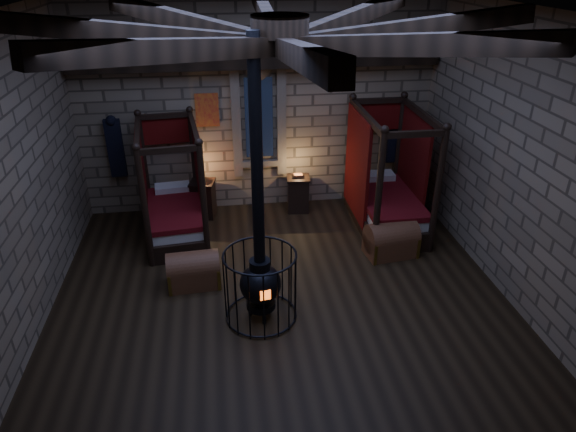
{
  "coord_description": "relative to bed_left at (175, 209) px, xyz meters",
  "views": [
    {
      "loc": [
        -0.8,
        -6.41,
        4.85
      ],
      "look_at": [
        0.18,
        0.6,
        1.17
      ],
      "focal_mm": 32.0,
      "sensor_mm": 36.0,
      "label": 1
    }
  ],
  "objects": [
    {
      "name": "room",
      "position": [
        1.71,
        -2.33,
        3.22
      ],
      "size": [
        7.02,
        7.02,
        4.29
      ],
      "color": "black",
      "rests_on": "ground"
    },
    {
      "name": "bed_left",
      "position": [
        0.0,
        0.0,
        0.0
      ],
      "size": [
        1.27,
        2.12,
        2.11
      ],
      "rotation": [
        0.0,
        0.0,
        0.11
      ],
      "color": "black",
      "rests_on": "ground"
    },
    {
      "name": "bed_right",
      "position": [
        4.04,
        -0.17,
        0.04
      ],
      "size": [
        1.17,
        2.2,
        2.28
      ],
      "rotation": [
        0.0,
        0.0,
        -0.01
      ],
      "color": "black",
      "rests_on": "ground"
    },
    {
      "name": "trunk_left",
      "position": [
        0.37,
        -1.77,
        -0.25
      ],
      "size": [
        0.86,
        0.58,
        0.61
      ],
      "rotation": [
        0.0,
        0.0,
        0.06
      ],
      "color": "brown",
      "rests_on": "ground"
    },
    {
      "name": "trunk_right",
      "position": [
        3.81,
        -1.3,
        -0.24
      ],
      "size": [
        0.94,
        0.67,
        0.64
      ],
      "rotation": [
        0.0,
        0.0,
        0.13
      ],
      "color": "brown",
      "rests_on": "ground"
    },
    {
      "name": "nightstand_left",
      "position": [
        0.52,
        0.67,
        -0.13
      ],
      "size": [
        0.56,
        0.54,
        0.93
      ],
      "rotation": [
        0.0,
        0.0,
        -0.21
      ],
      "color": "black",
      "rests_on": "ground"
    },
    {
      "name": "nightstand_right",
      "position": [
        2.45,
        0.66,
        -0.14
      ],
      "size": [
        0.51,
        0.49,
        0.81
      ],
      "rotation": [
        0.0,
        0.0,
        -0.1
      ],
      "color": "black",
      "rests_on": "ground"
    },
    {
      "name": "stove",
      "position": [
        1.37,
        -2.74,
        0.12
      ],
      "size": [
        1.06,
        1.06,
        4.05
      ],
      "rotation": [
        0.0,
        0.0,
        0.15
      ],
      "color": "black",
      "rests_on": "ground"
    }
  ]
}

